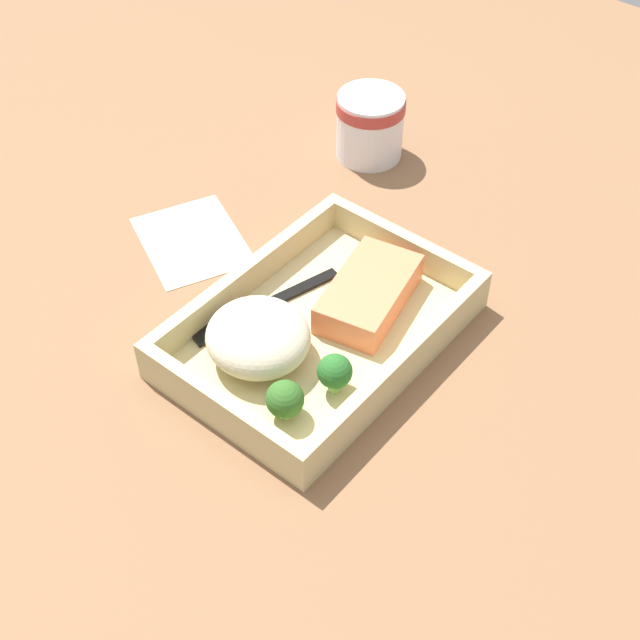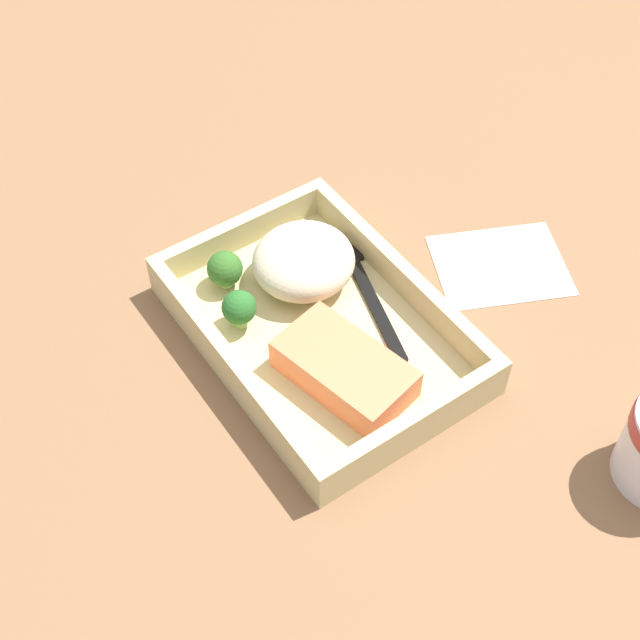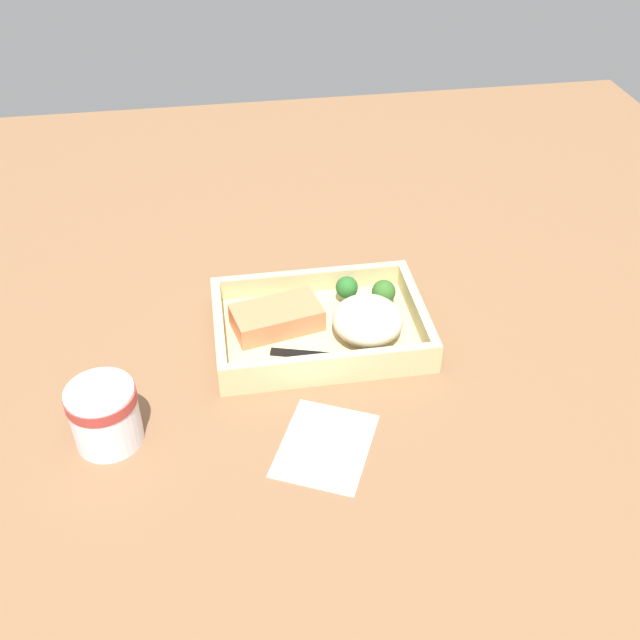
% 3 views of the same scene
% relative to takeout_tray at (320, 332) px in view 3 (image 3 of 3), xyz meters
% --- Properties ---
extents(ground_plane, '(1.60, 1.60, 0.02)m').
position_rel_takeout_tray_xyz_m(ground_plane, '(0.00, 0.00, -0.02)').
color(ground_plane, brown).
extents(takeout_tray, '(0.27, 0.19, 0.01)m').
position_rel_takeout_tray_xyz_m(takeout_tray, '(0.00, 0.00, 0.00)').
color(takeout_tray, '#C7B781').
rests_on(takeout_tray, ground_plane).
extents(tray_rim, '(0.27, 0.19, 0.03)m').
position_rel_takeout_tray_xyz_m(tray_rim, '(0.00, 0.00, 0.02)').
color(tray_rim, '#C7B781').
rests_on(tray_rim, takeout_tray).
extents(salmon_fillet, '(0.13, 0.09, 0.03)m').
position_rel_takeout_tray_xyz_m(salmon_fillet, '(-0.06, 0.01, 0.02)').
color(salmon_fillet, '#ED784D').
rests_on(salmon_fillet, takeout_tray).
extents(mashed_potatoes, '(0.09, 0.09, 0.05)m').
position_rel_takeout_tray_xyz_m(mashed_potatoes, '(0.06, -0.02, 0.03)').
color(mashed_potatoes, beige).
rests_on(mashed_potatoes, takeout_tray).
extents(broccoli_floret_1, '(0.03, 0.03, 0.04)m').
position_rel_takeout_tray_xyz_m(broccoli_floret_1, '(0.09, 0.04, 0.03)').
color(broccoli_floret_1, '#79A358').
rests_on(broccoli_floret_1, takeout_tray).
extents(broccoli_floret_2, '(0.03, 0.03, 0.04)m').
position_rel_takeout_tray_xyz_m(broccoli_floret_2, '(0.05, 0.05, 0.03)').
color(broccoli_floret_2, '#7AA45C').
rests_on(broccoli_floret_2, takeout_tray).
extents(fork, '(0.16, 0.06, 0.00)m').
position_rel_takeout_tray_xyz_m(fork, '(0.02, -0.06, 0.01)').
color(fork, black).
rests_on(fork, takeout_tray).
extents(paper_cup, '(0.08, 0.08, 0.08)m').
position_rel_takeout_tray_xyz_m(paper_cup, '(-0.26, -0.14, 0.04)').
color(paper_cup, white).
rests_on(paper_cup, ground_plane).
extents(receipt_slip, '(0.14, 0.15, 0.00)m').
position_rel_takeout_tray_xyz_m(receipt_slip, '(-0.02, -0.19, -0.00)').
color(receipt_slip, white).
rests_on(receipt_slip, ground_plane).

